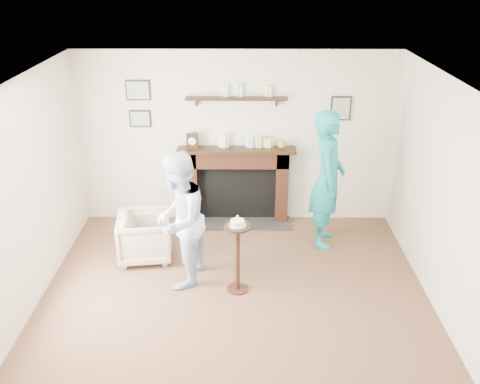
% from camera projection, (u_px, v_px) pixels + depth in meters
% --- Properties ---
extents(ground, '(5.00, 5.00, 0.00)m').
position_uv_depth(ground, '(234.00, 320.00, 5.83)').
color(ground, brown).
rests_on(ground, ground).
extents(room_shell, '(4.54, 5.02, 2.52)m').
position_uv_depth(room_shell, '(234.00, 158.00, 5.80)').
color(room_shell, beige).
rests_on(room_shell, ground).
extents(armchair, '(0.76, 0.74, 0.62)m').
position_uv_depth(armchair, '(147.00, 257.00, 7.03)').
color(armchair, tan).
rests_on(armchair, ground).
extents(man, '(0.76, 0.90, 1.65)m').
position_uv_depth(man, '(182.00, 281.00, 6.53)').
color(man, silver).
rests_on(man, ground).
extents(woman, '(0.55, 0.74, 1.87)m').
position_uv_depth(woman, '(323.00, 241.00, 7.42)').
color(woman, '#1FB19B').
rests_on(woman, ground).
extents(pedestal_table, '(0.31, 0.31, 0.98)m').
position_uv_depth(pedestal_table, '(238.00, 245.00, 6.11)').
color(pedestal_table, black).
rests_on(pedestal_table, ground).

